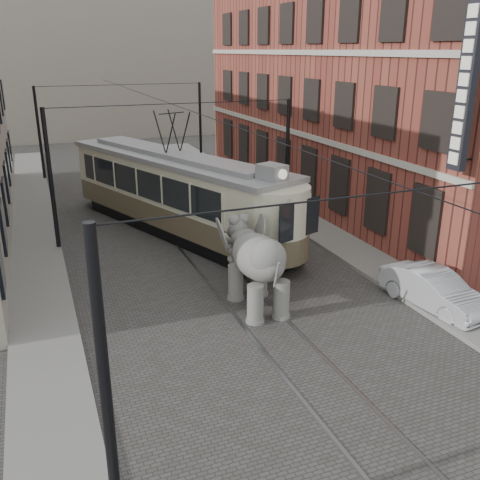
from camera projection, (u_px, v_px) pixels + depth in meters
name	position (u px, v px, depth m)	size (l,w,h in m)	color
ground	(229.00, 284.00, 19.74)	(120.00, 120.00, 0.00)	#403E3B
tram_rails	(229.00, 283.00, 19.74)	(1.54, 80.00, 0.02)	slate
sidewalk_right	(368.00, 260.00, 21.77)	(2.00, 60.00, 0.15)	slate
sidewalk_left	(42.00, 311.00, 17.49)	(2.00, 60.00, 0.15)	slate
brick_building	(360.00, 91.00, 29.39)	(8.00, 26.00, 12.00)	brown
distant_block	(88.00, 62.00, 52.51)	(28.00, 10.00, 14.00)	gray
catenary	(184.00, 176.00, 23.06)	(11.00, 30.20, 6.00)	black
tram	(174.00, 174.00, 24.42)	(2.89, 14.01, 5.56)	beige
elephant	(258.00, 269.00, 17.45)	(2.52, 4.58, 2.80)	slate
parked_car	(434.00, 289.00, 17.75)	(1.37, 3.89, 1.28)	#A3A3A7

